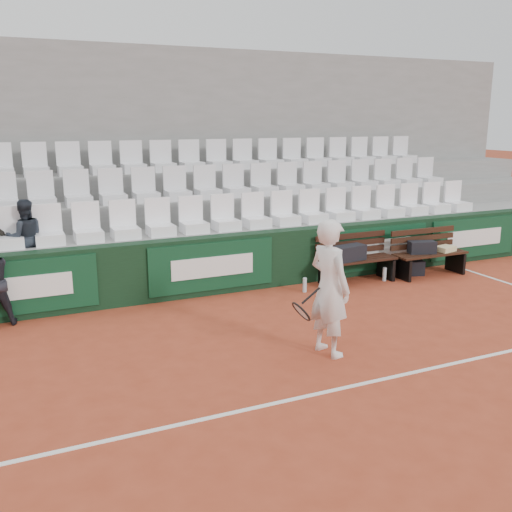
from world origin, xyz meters
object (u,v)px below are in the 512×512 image
Objects in this scene: tennis_player at (329,288)px; water_bottle_far at (384,274)px; sports_bag_ground at (411,267)px; sports_bag_left at (348,253)px; bench_right at (429,264)px; spectator_c at (23,209)px; bench_left at (357,271)px; sports_bag_right at (422,247)px; water_bottle_near at (305,285)px.

water_bottle_far is at bearing 42.11° from tennis_player.
sports_bag_ground reaches higher than water_bottle_far.
bench_right is at bearing -4.02° from sports_bag_left.
sports_bag_ground is at bearing 37.06° from tennis_player.
spectator_c is (-6.08, 1.11, 1.46)m from water_bottle_far.
tennis_player is at bearing -130.29° from bench_left.
water_bottle_far is at bearing -6.10° from sports_bag_left.
sports_bag_left is at bearing 173.90° from water_bottle_far.
sports_bag_left is 0.54× the size of spectator_c.
sports_bag_right is (1.36, -0.14, 0.34)m from bench_left.
spectator_c is (-6.81, 0.96, 1.45)m from sports_bag_ground.
tennis_player is at bearing -147.10° from bench_right.
sports_bag_ground is at bearing 169.08° from spectator_c.
tennis_player reaches higher than sports_bag_ground.
sports_bag_right reaches higher than water_bottle_near.
sports_bag_left is at bearing 5.45° from water_bottle_near.
bench_left is 1.27× the size of spectator_c.
sports_bag_left is (-0.23, -0.05, 0.36)m from bench_left.
tennis_player reaches higher than bench_right.
bench_right is 0.35m from sports_bag_ground.
tennis_player is at bearing -142.94° from sports_bag_ground.
tennis_player is at bearing -145.45° from sports_bag_right.
bench_left is 1.26m from sports_bag_ground.
sports_bag_right is at bearing 171.06° from bench_right.
bench_left is at bearing 167.10° from spectator_c.
sports_bag_ground reaches higher than water_bottle_near.
bench_left is at bearing 174.01° from sports_bag_right.
sports_bag_right is 0.47m from sports_bag_ground.
sports_bag_left reaches higher than water_bottle_near.
tennis_player reaches higher than water_bottle_near.
sports_bag_ground is 7.03m from spectator_c.
spectator_c reaches higher than sports_bag_right.
sports_bag_right is 0.43× the size of spectator_c.
sports_bag_ground is at bearing 2.52° from sports_bag_left.
water_bottle_far is (1.70, 0.01, 0.00)m from water_bottle_near.
spectator_c is at bearing 171.95° from sports_bag_ground.
bench_right is 5.87× the size of water_bottle_near.
sports_bag_right is (1.59, -0.10, -0.02)m from sports_bag_left.
water_bottle_far is (0.76, -0.08, -0.46)m from sports_bag_left.
bench_right is at bearing -8.94° from sports_bag_right.
spectator_c reaches higher than bench_left.
bench_right is 0.39m from sports_bag_right.
bench_right reaches higher than water_bottle_far.
sports_bag_right is 1.97× the size of water_bottle_near.
sports_bag_ground is 1.83× the size of water_bottle_near.
bench_right is 1.81m from sports_bag_left.
bench_right is 4.49m from tennis_player.
sports_bag_left is 0.37× the size of tennis_player.
tennis_player is (-3.45, -2.60, 0.74)m from sports_bag_ground.
water_bottle_far is at bearing 0.28° from water_bottle_near.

